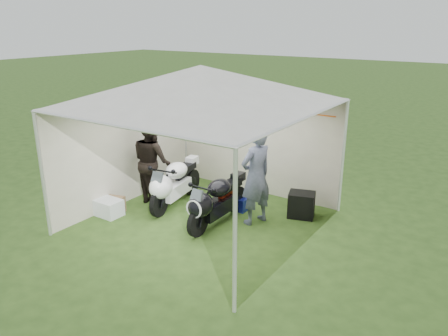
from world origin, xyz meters
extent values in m
plane|color=#2C4819|center=(0.00, 0.00, 0.00)|extent=(80.00, 80.00, 0.00)
cylinder|color=silver|center=(-2.00, -2.00, 1.15)|extent=(0.06, 0.06, 2.30)
cylinder|color=silver|center=(2.00, -2.00, 1.15)|extent=(0.06, 0.06, 2.30)
cylinder|color=silver|center=(-2.00, 2.00, 1.15)|extent=(0.06, 0.06, 2.30)
cylinder|color=silver|center=(2.00, 2.00, 1.15)|extent=(0.06, 0.06, 2.30)
cube|color=beige|center=(0.00, 2.00, 1.15)|extent=(4.00, 0.02, 2.30)
cube|color=beige|center=(-2.00, 0.00, 1.15)|extent=(0.02, 4.00, 2.30)
cube|color=beige|center=(2.00, 0.00, 1.15)|extent=(0.02, 4.00, 2.30)
pyramid|color=silver|center=(0.00, 0.00, 2.65)|extent=(5.66, 5.66, 0.70)
cube|color=#99A5B7|center=(-1.65, 1.98, 1.85)|extent=(0.22, 0.02, 0.28)
cube|color=#99A5B7|center=(-1.30, 1.98, 1.85)|extent=(0.22, 0.02, 0.28)
cube|color=#99A5B7|center=(-0.95, 1.98, 1.85)|extent=(0.22, 0.01, 0.28)
cube|color=#99A5B7|center=(-0.60, 1.98, 1.85)|extent=(0.22, 0.01, 0.28)
cube|color=#99A5B7|center=(-1.65, 1.98, 1.55)|extent=(0.22, 0.02, 0.28)
cube|color=#99A5B7|center=(-1.30, 1.98, 1.55)|extent=(0.22, 0.01, 0.28)
cube|color=#99A5B7|center=(-0.95, 1.98, 1.55)|extent=(0.22, 0.02, 0.28)
cube|color=#99A5B7|center=(-0.60, 1.98, 1.55)|extent=(0.22, 0.01, 0.28)
cylinder|color=#D8590C|center=(0.20, 1.97, 1.95)|extent=(3.20, 0.02, 0.02)
cylinder|color=black|center=(-0.89, -0.27, 0.29)|extent=(0.19, 0.58, 0.57)
cylinder|color=black|center=(-1.11, 1.05, 0.29)|extent=(0.24, 0.59, 0.57)
cube|color=white|center=(-0.99, 0.34, 0.36)|extent=(0.47, 0.95, 0.29)
ellipsoid|color=white|center=(-0.90, -0.17, 0.59)|extent=(0.52, 0.64, 0.48)
ellipsoid|color=white|center=(-1.01, 0.44, 0.74)|extent=(0.51, 0.65, 0.34)
cube|color=black|center=(-1.07, 0.82, 0.69)|extent=(0.34, 0.61, 0.13)
cube|color=white|center=(-1.13, 1.13, 0.76)|extent=(0.26, 0.32, 0.17)
cube|color=black|center=(-1.06, 0.72, 0.53)|extent=(0.18, 0.53, 0.10)
cube|color=#3F474C|center=(-0.88, -0.29, 0.84)|extent=(0.25, 0.17, 0.20)
cylinder|color=black|center=(0.27, -0.52, 0.28)|extent=(0.09, 0.55, 0.55)
cylinder|color=black|center=(0.27, 0.77, 0.28)|extent=(0.14, 0.55, 0.55)
cube|color=black|center=(0.27, 0.08, 0.35)|extent=(0.32, 0.88, 0.28)
ellipsoid|color=black|center=(0.27, -0.43, 0.57)|extent=(0.42, 0.55, 0.46)
ellipsoid|color=black|center=(0.27, 0.17, 0.72)|extent=(0.41, 0.57, 0.32)
cube|color=black|center=(0.27, 0.54, 0.66)|extent=(0.24, 0.55, 0.13)
cube|color=black|center=(0.27, 0.84, 0.74)|extent=(0.20, 0.28, 0.17)
cube|color=maroon|center=(0.27, 0.45, 0.51)|extent=(0.09, 0.51, 0.09)
cube|color=#3F474C|center=(0.27, -0.54, 0.81)|extent=(0.22, 0.13, 0.19)
cylinder|color=white|center=(0.27, -0.63, 0.57)|extent=(0.33, 0.02, 0.33)
cube|color=#1D29BA|center=(0.27, 0.86, 0.14)|extent=(0.36, 0.23, 0.27)
imported|color=black|center=(-1.47, 0.21, 0.93)|extent=(1.10, 0.98, 1.86)
imported|color=slate|center=(0.84, 0.56, 0.96)|extent=(0.65, 0.81, 1.91)
cube|color=black|center=(1.48, 1.30, 0.25)|extent=(0.60, 0.54, 0.51)
cube|color=silver|center=(-1.75, -0.81, 0.17)|extent=(0.50, 0.39, 0.33)
cube|color=brown|center=(-1.75, -0.69, 0.17)|extent=(0.46, 0.46, 0.33)
camera|label=1|loc=(4.65, -6.20, 3.71)|focal=35.00mm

